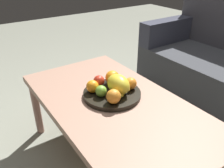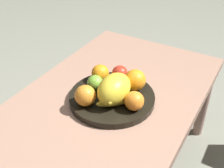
% 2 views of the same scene
% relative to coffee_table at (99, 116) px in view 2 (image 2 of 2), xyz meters
% --- Properties ---
extents(coffee_table, '(1.17, 0.64, 0.46)m').
position_rel_coffee_table_xyz_m(coffee_table, '(0.00, 0.00, 0.00)').
color(coffee_table, '#A57B65').
rests_on(coffee_table, ground_plane).
extents(fruit_bowl, '(0.32, 0.32, 0.03)m').
position_rel_coffee_table_xyz_m(fruit_bowl, '(-0.06, 0.02, 0.06)').
color(fruit_bowl, black).
rests_on(fruit_bowl, coffee_table).
extents(melon_large_front, '(0.15, 0.11, 0.11)m').
position_rel_coffee_table_xyz_m(melon_large_front, '(-0.03, 0.05, 0.13)').
color(melon_large_front, yellow).
rests_on(melon_large_front, fruit_bowl).
extents(orange_front, '(0.07, 0.07, 0.07)m').
position_rel_coffee_table_xyz_m(orange_front, '(-0.12, -0.07, 0.11)').
color(orange_front, orange).
rests_on(orange_front, fruit_bowl).
extents(orange_left, '(0.07, 0.07, 0.07)m').
position_rel_coffee_table_xyz_m(orange_left, '(-0.03, 0.13, 0.11)').
color(orange_left, orange).
rests_on(orange_left, fruit_bowl).
extents(orange_right, '(0.08, 0.08, 0.08)m').
position_rel_coffee_table_xyz_m(orange_right, '(0.04, -0.03, 0.11)').
color(orange_right, orange).
rests_on(orange_right, fruit_bowl).
extents(orange_back, '(0.08, 0.08, 0.08)m').
position_rel_coffee_table_xyz_m(orange_back, '(-0.13, 0.08, 0.11)').
color(orange_back, orange).
rests_on(orange_back, fruit_bowl).
extents(apple_front, '(0.06, 0.06, 0.06)m').
position_rel_coffee_table_xyz_m(apple_front, '(-0.05, -0.05, 0.10)').
color(apple_front, '#76AE36').
rests_on(apple_front, fruit_bowl).
extents(apple_left, '(0.06, 0.06, 0.06)m').
position_rel_coffee_table_xyz_m(apple_left, '(-0.16, -0.00, 0.10)').
color(apple_left, red).
rests_on(apple_left, fruit_bowl).
extents(banana_bunch, '(0.16, 0.15, 0.06)m').
position_rel_coffee_table_xyz_m(banana_bunch, '(-0.03, 0.07, 0.10)').
color(banana_bunch, gold).
rests_on(banana_bunch, fruit_bowl).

